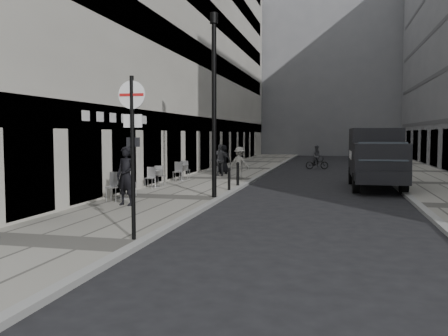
# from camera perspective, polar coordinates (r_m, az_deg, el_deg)

# --- Properties ---
(ground) EXTENTS (120.00, 120.00, 0.00)m
(ground) POSITION_cam_1_polar(r_m,az_deg,el_deg) (8.13, -19.18, -13.97)
(ground) COLOR black
(ground) RESTS_ON ground
(sidewalk) EXTENTS (4.00, 60.00, 0.12)m
(sidewalk) POSITION_cam_1_polar(r_m,az_deg,el_deg) (25.39, -0.96, -1.36)
(sidewalk) COLOR gray
(sidewalk) RESTS_ON ground
(far_sidewalk) EXTENTS (4.00, 60.00, 0.12)m
(far_sidewalk) POSITION_cam_1_polar(r_m,az_deg,el_deg) (25.09, 24.20, -1.79)
(far_sidewalk) COLOR gray
(far_sidewalk) RESTS_ON ground
(building_left) EXTENTS (4.00, 45.00, 18.00)m
(building_left) POSITION_cam_1_polar(r_m,az_deg,el_deg) (33.28, -5.07, 15.41)
(building_left) COLOR beige
(building_left) RESTS_ON ground
(building_far) EXTENTS (24.00, 16.00, 22.00)m
(building_far) POSITION_cam_1_polar(r_m,az_deg,el_deg) (63.14, 10.88, 11.82)
(building_far) COLOR slate
(building_far) RESTS_ON ground
(walking_man) EXTENTS (0.80, 0.61, 1.96)m
(walking_man) POSITION_cam_1_polar(r_m,az_deg,el_deg) (15.99, -11.70, -0.94)
(walking_man) COLOR black
(walking_man) RESTS_ON sidewalk
(sign_post) EXTENTS (0.63, 0.09, 3.65)m
(sign_post) POSITION_cam_1_polar(r_m,az_deg,el_deg) (10.73, -10.95, 3.87)
(sign_post) COLOR black
(sign_post) RESTS_ON sidewalk
(lamppost) EXTENTS (0.31, 0.31, 6.78)m
(lamppost) POSITION_cam_1_polar(r_m,az_deg,el_deg) (17.71, -1.20, 8.67)
(lamppost) COLOR black
(lamppost) RESTS_ON sidewalk
(bollard_near) EXTENTS (0.11, 0.11, 0.86)m
(bollard_near) POSITION_cam_1_polar(r_m,az_deg,el_deg) (20.01, 0.62, -1.43)
(bollard_near) COLOR black
(bollard_near) RESTS_ON sidewalk
(bollard_far) EXTENTS (0.13, 0.13, 1.00)m
(bollard_far) POSITION_cam_1_polar(r_m,az_deg,el_deg) (21.80, 1.67, -0.79)
(bollard_far) COLOR black
(bollard_far) RESTS_ON sidewalk
(panel_van) EXTENTS (2.26, 5.87, 2.74)m
(panel_van) POSITION_cam_1_polar(r_m,az_deg,el_deg) (22.67, 17.77, 1.55)
(panel_van) COLOR black
(panel_van) RESTS_ON ground
(cyclist) EXTENTS (1.62, 0.76, 1.68)m
(cyclist) POSITION_cam_1_polar(r_m,az_deg,el_deg) (34.03, 11.13, 0.98)
(cyclist) COLOR black
(cyclist) RESTS_ON ground
(pedestrian_a) EXTENTS (1.13, 0.76, 1.79)m
(pedestrian_a) POSITION_cam_1_polar(r_m,az_deg,el_deg) (26.58, -0.45, 0.96)
(pedestrian_a) COLOR #535357
(pedestrian_a) RESTS_ON sidewalk
(pedestrian_b) EXTENTS (1.22, 0.93, 1.68)m
(pedestrian_b) POSITION_cam_1_polar(r_m,az_deg,el_deg) (24.94, 1.89, 0.62)
(pedestrian_b) COLOR #A5A198
(pedestrian_b) RESTS_ON sidewalk
(pedestrian_c) EXTENTS (0.87, 0.59, 1.71)m
(pedestrian_c) POSITION_cam_1_polar(r_m,az_deg,el_deg) (28.14, -0.06, 1.06)
(pedestrian_c) COLOR black
(pedestrian_c) RESTS_ON sidewalk
(cafe_table_near) EXTENTS (0.79, 1.79, 1.02)m
(cafe_table_near) POSITION_cam_1_polar(r_m,az_deg,el_deg) (17.68, -12.21, -1.98)
(cafe_table_near) COLOR silver
(cafe_table_near) RESTS_ON sidewalk
(cafe_table_mid) EXTENTS (0.72, 1.62, 0.92)m
(cafe_table_mid) POSITION_cam_1_polar(r_m,az_deg,el_deg) (21.32, -8.28, -1.03)
(cafe_table_mid) COLOR silver
(cafe_table_mid) RESTS_ON sidewalk
(cafe_table_far) EXTENTS (0.75, 1.69, 0.96)m
(cafe_table_far) POSITION_cam_1_polar(r_m,az_deg,el_deg) (24.26, -5.13, -0.33)
(cafe_table_far) COLOR #B1B1B3
(cafe_table_far) RESTS_ON sidewalk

